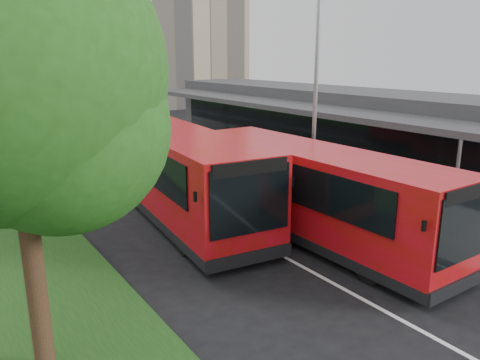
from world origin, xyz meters
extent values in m
plane|color=black|center=(0.00, 0.00, 0.00)|extent=(120.00, 120.00, 0.00)
cube|color=slate|center=(6.00, 20.00, 0.07)|extent=(5.00, 80.00, 0.15)
cube|color=silver|center=(0.00, 15.00, 0.01)|extent=(0.12, 70.00, 0.01)
cube|color=silver|center=(3.30, -2.00, 0.01)|extent=(0.12, 2.00, 0.01)
cube|color=silver|center=(3.30, 4.00, 0.01)|extent=(0.12, 2.00, 0.01)
cube|color=silver|center=(3.30, 10.00, 0.01)|extent=(0.12, 2.00, 0.01)
cube|color=silver|center=(3.30, 16.00, 0.01)|extent=(0.12, 2.00, 0.01)
cube|color=silver|center=(3.30, 22.00, 0.01)|extent=(0.12, 2.00, 0.01)
cube|color=silver|center=(3.30, 28.00, 0.01)|extent=(0.12, 2.00, 0.01)
cube|color=silver|center=(3.30, 34.00, 0.01)|extent=(0.12, 2.00, 0.01)
cube|color=silver|center=(3.30, 40.00, 0.01)|extent=(0.12, 2.00, 0.01)
cube|color=silver|center=(3.30, 46.00, 0.01)|extent=(0.12, 2.00, 0.01)
cube|color=tan|center=(14.00, 42.00, 9.00)|extent=(22.00, 12.00, 18.00)
cube|color=#2E2E31|center=(11.00, 8.00, 2.00)|extent=(5.00, 26.00, 4.00)
cube|color=black|center=(8.48, 8.00, 1.60)|extent=(0.06, 24.00, 2.20)
cube|color=#2E2E31|center=(7.20, 8.00, 3.30)|extent=(2.80, 26.00, 0.25)
cylinder|color=gray|center=(5.90, -3.00, 1.65)|extent=(0.12, 0.12, 3.30)
cylinder|color=gray|center=(5.90, 19.00, 1.65)|extent=(0.12, 0.12, 3.30)
cylinder|color=#382216|center=(-7.00, -3.00, 1.96)|extent=(0.36, 0.36, 3.91)
sphere|color=#225215|center=(-7.00, -3.00, 5.51)|extent=(4.98, 4.98, 4.98)
sphere|color=#225215|center=(-6.40, -3.40, 4.63)|extent=(3.56, 3.56, 3.56)
cylinder|color=gray|center=(4.20, 2.00, 4.15)|extent=(0.16, 0.16, 8.00)
cylinder|color=gray|center=(4.20, 22.00, 4.15)|extent=(0.16, 0.16, 8.00)
cylinder|color=gray|center=(4.00, 22.00, 7.95)|extent=(1.40, 0.10, 0.10)
sphere|color=silver|center=(3.40, 22.00, 7.95)|extent=(0.28, 0.28, 0.28)
cube|color=red|center=(1.81, -0.64, 1.63)|extent=(2.53, 10.24, 2.58)
cube|color=black|center=(1.81, -0.64, 0.37)|extent=(2.55, 10.26, 0.29)
cube|color=black|center=(1.86, -5.77, 1.90)|extent=(2.19, 0.07, 1.70)
cube|color=black|center=(1.76, 4.49, 2.04)|extent=(2.14, 0.07, 1.27)
cube|color=black|center=(0.57, -0.36, 2.09)|extent=(0.14, 8.76, 1.17)
cube|color=black|center=(3.04, -0.33, 2.09)|extent=(0.14, 8.76, 1.17)
cube|color=black|center=(1.86, -5.78, 0.39)|extent=(2.43, 0.10, 0.34)
cube|color=black|center=(1.86, -5.78, 2.73)|extent=(2.04, 0.06, 0.34)
cube|color=black|center=(0.49, -5.56, 2.14)|extent=(0.08, 0.08, 0.24)
cylinder|color=black|center=(0.82, -3.96, 0.44)|extent=(0.30, 0.88, 0.88)
cylinder|color=black|center=(2.86, -3.94, 0.44)|extent=(0.30, 0.88, 0.88)
cylinder|color=black|center=(0.75, 2.66, 0.44)|extent=(0.30, 0.88, 0.88)
cylinder|color=black|center=(2.80, 2.68, 0.44)|extent=(0.30, 0.88, 0.88)
cube|color=red|center=(-0.84, 3.82, 1.76)|extent=(3.75, 11.25, 2.79)
cube|color=black|center=(-0.84, 3.82, 0.40)|extent=(3.77, 11.27, 0.32)
cube|color=black|center=(-1.41, -1.69, 2.05)|extent=(2.36, 0.29, 1.84)
cube|color=black|center=(-0.28, 9.33, 2.21)|extent=(2.31, 0.29, 1.37)
cube|color=black|center=(-2.14, 4.27, 2.26)|extent=(1.02, 9.42, 1.26)
cube|color=black|center=(0.52, 4.00, 2.26)|extent=(1.02, 9.42, 1.26)
cube|color=black|center=(-1.41, -1.70, 0.42)|extent=(2.62, 0.35, 0.37)
cube|color=black|center=(-1.41, -1.70, 2.94)|extent=(2.20, 0.27, 0.37)
cube|color=black|center=(-2.85, -1.31, 2.31)|extent=(0.09, 0.09, 0.26)
cube|color=black|center=(0.08, -1.61, 2.31)|extent=(0.09, 0.09, 0.26)
cylinder|color=black|center=(-2.31, 0.38, 0.47)|extent=(0.41, 0.97, 0.95)
cylinder|color=black|center=(-0.11, 0.15, 0.47)|extent=(0.41, 0.97, 0.95)
cylinder|color=black|center=(-1.58, 7.49, 0.47)|extent=(0.41, 0.97, 0.95)
cylinder|color=black|center=(0.62, 7.26, 0.47)|extent=(0.41, 0.97, 0.95)
cylinder|color=#352015|center=(5.49, 10.04, 0.64)|extent=(0.62, 0.62, 0.98)
cylinder|color=yellow|center=(4.87, 18.75, 0.58)|extent=(0.18, 0.18, 0.85)
imported|color=#590D0C|center=(1.47, 38.69, 0.64)|extent=(1.93, 3.88, 1.27)
imported|color=navy|center=(-0.84, 43.69, 0.52)|extent=(1.18, 3.17, 1.03)
camera|label=1|loc=(-8.21, -11.28, 5.72)|focal=35.00mm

